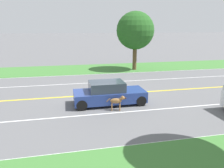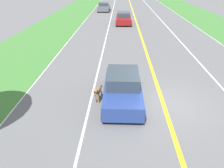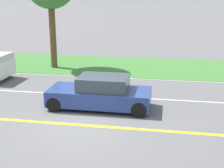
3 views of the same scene
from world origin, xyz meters
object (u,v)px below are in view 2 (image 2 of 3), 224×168
car_trailing_near (123,18)px  car_trailing_mid (104,7)px  ego_car (123,88)px  dog (98,91)px

car_trailing_near → car_trailing_mid: (3.29, -10.94, 0.02)m
ego_car → car_trailing_near: 19.24m
ego_car → car_trailing_near: bearing=-90.7°
car_trailing_near → car_trailing_mid: size_ratio=1.01×
dog → car_trailing_mid: 30.48m
ego_car → dog: bearing=11.7°
dog → car_trailing_mid: bearing=-72.9°
car_trailing_near → car_trailing_mid: 11.43m
ego_car → car_trailing_mid: bearing=-84.2°
car_trailing_mid → car_trailing_near: bearing=106.7°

